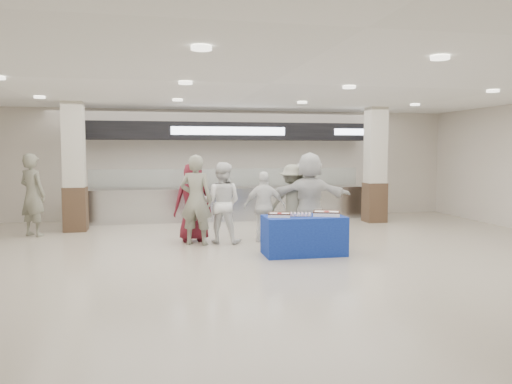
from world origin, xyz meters
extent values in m
plane|color=#BDB4A2|center=(0.00, 0.00, 0.00)|extent=(14.00, 14.00, 0.00)
cube|color=#B5B8BC|center=(0.00, 5.40, 0.45)|extent=(8.00, 0.80, 0.90)
cube|color=#B5B8BC|center=(0.00, 5.40, 0.92)|extent=(8.00, 0.85, 0.04)
cube|color=white|center=(0.00, 5.10, 1.25)|extent=(7.60, 0.02, 0.50)
cube|color=black|center=(0.00, 5.40, 2.55)|extent=(8.40, 0.70, 0.50)
cube|color=white|center=(0.00, 5.04, 2.55)|extent=(3.20, 0.03, 0.22)
cube|color=white|center=(3.80, 5.04, 2.55)|extent=(1.40, 0.03, 0.18)
cube|color=#3C291B|center=(-4.00, 4.20, 0.55)|extent=(0.55, 0.55, 1.10)
cube|color=beige|center=(-4.00, 4.20, 2.15)|extent=(0.50, 0.50, 2.10)
cube|color=#3C291B|center=(4.00, 4.20, 0.55)|extent=(0.55, 0.55, 1.10)
cube|color=beige|center=(4.00, 4.20, 2.15)|extent=(0.50, 0.50, 2.10)
cube|color=#163399|center=(0.75, 0.33, 0.38)|extent=(1.55, 0.79, 0.75)
cube|color=white|center=(0.26, 0.32, 0.78)|extent=(0.49, 0.43, 0.06)
cube|color=#452113|center=(0.26, 0.32, 0.83)|extent=(0.49, 0.43, 0.02)
cylinder|color=#A51718|center=(0.26, 0.32, 0.82)|extent=(0.11, 0.11, 0.01)
cube|color=white|center=(1.20, 0.30, 0.79)|extent=(0.61, 0.54, 0.08)
cube|color=#452113|center=(1.20, 0.30, 0.84)|extent=(0.61, 0.54, 0.02)
cylinder|color=#A51718|center=(1.20, 0.30, 0.83)|extent=(0.14, 0.14, 0.01)
cube|color=silver|center=(0.69, 0.36, 0.76)|extent=(0.42, 0.35, 0.01)
imported|color=maroon|center=(-1.22, 2.18, 0.87)|extent=(0.91, 0.65, 1.75)
imported|color=slate|center=(-1.20, 1.75, 0.96)|extent=(0.82, 0.69, 1.92)
imported|color=white|center=(-0.63, 1.88, 0.88)|extent=(1.04, 0.93, 1.75)
imported|color=white|center=(0.31, 1.84, 0.78)|extent=(0.96, 0.55, 1.55)
imported|color=slate|center=(1.01, 2.01, 0.85)|extent=(1.22, 0.90, 1.69)
imported|color=silver|center=(1.30, 1.70, 0.98)|extent=(1.91, 1.08, 1.97)
imported|color=slate|center=(-4.86, 3.62, 0.97)|extent=(0.85, 0.79, 1.94)
camera|label=1|loc=(-2.04, -8.80, 2.01)|focal=35.00mm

